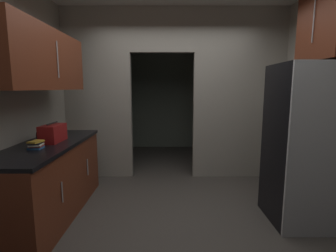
{
  "coord_description": "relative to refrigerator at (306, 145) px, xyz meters",
  "views": [
    {
      "loc": [
        -0.1,
        -2.73,
        1.52
      ],
      "look_at": [
        -0.11,
        0.41,
        1.04
      ],
      "focal_mm": 26.79,
      "sensor_mm": 36.0,
      "label": 1
    }
  ],
  "objects": [
    {
      "name": "kitchen_partition",
      "position": [
        -1.37,
        1.5,
        0.61
      ],
      "size": [
        3.65,
        0.12,
        2.8
      ],
      "color": "#9E998C",
      "rests_on": "ground"
    },
    {
      "name": "lower_cabinet_run",
      "position": [
        -2.92,
        0.11,
        -0.45
      ],
      "size": [
        0.65,
        1.86,
        0.88
      ],
      "color": "maroon",
      "rests_on": "ground"
    },
    {
      "name": "upper_cabinet_fridgeside",
      "position": [
        0.22,
        0.1,
        1.41
      ],
      "size": [
        0.36,
        0.77,
        0.97
      ],
      "color": "maroon"
    },
    {
      "name": "ground",
      "position": [
        -1.42,
        0.0,
        -0.89
      ],
      "size": [
        20.0,
        20.0,
        0.0
      ],
      "primitive_type": "plane",
      "color": "#47423D"
    },
    {
      "name": "boombox",
      "position": [
        -2.9,
        0.2,
        0.1
      ],
      "size": [
        0.2,
        0.37,
        0.23
      ],
      "color": "maroon",
      "rests_on": "lower_cabinet_run"
    },
    {
      "name": "upper_cabinet_counterside",
      "position": [
        -2.92,
        0.11,
        0.94
      ],
      "size": [
        0.36,
        1.67,
        0.66
      ],
      "color": "maroon"
    },
    {
      "name": "book_stack",
      "position": [
        -2.92,
        -0.15,
        0.04
      ],
      "size": [
        0.14,
        0.17,
        0.08
      ],
      "color": "#2D609E",
      "rests_on": "lower_cabinet_run"
    },
    {
      "name": "adjoining_room_shell",
      "position": [
        -1.42,
        3.1,
        0.51
      ],
      "size": [
        3.65,
        2.26,
        2.8
      ],
      "color": "gray",
      "rests_on": "ground"
    },
    {
      "name": "refrigerator",
      "position": [
        0.0,
        0.0,
        0.0
      ],
      "size": [
        0.7,
        0.73,
        1.78
      ],
      "color": "black",
      "rests_on": "ground"
    }
  ]
}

